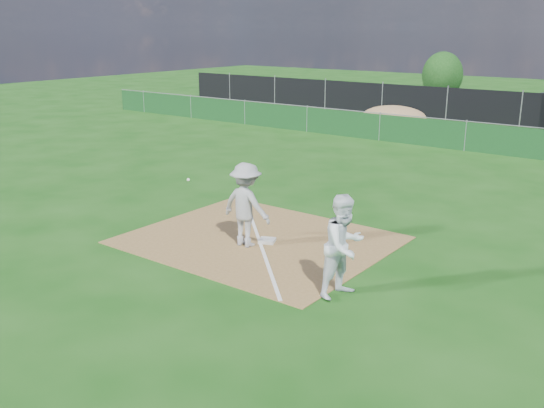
{
  "coord_description": "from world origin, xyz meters",
  "views": [
    {
      "loc": [
        8.7,
        -9.97,
        5.03
      ],
      "look_at": [
        0.4,
        1.0,
        1.0
      ],
      "focal_mm": 40.0,
      "sensor_mm": 36.0,
      "label": 1
    }
  ],
  "objects": [
    {
      "name": "parking_lot",
      "position": [
        0.0,
        28.0,
        0.01
      ],
      "size": [
        46.0,
        9.0,
        0.01
      ],
      "primitive_type": "cube",
      "color": "black",
      "rests_on": "ground"
    },
    {
      "name": "car_left",
      "position": [
        -4.59,
        27.37,
        0.74
      ],
      "size": [
        4.3,
        1.76,
        1.46
      ],
      "primitive_type": "imported",
      "rotation": [
        0.0,
        0.0,
        1.56
      ],
      "color": "#9B9EA2",
      "rests_on": "parking_lot"
    },
    {
      "name": "black_fence",
      "position": [
        0.0,
        23.0,
        0.9
      ],
      "size": [
        46.0,
        0.04,
        1.8
      ],
      "primitive_type": "cube",
      "color": "black",
      "rests_on": "ground"
    },
    {
      "name": "ground",
      "position": [
        0.0,
        10.0,
        0.0
      ],
      "size": [
        90.0,
        90.0,
        0.0
      ],
      "primitive_type": "plane",
      "color": "#15490F",
      "rests_on": "ground"
    },
    {
      "name": "green_fence",
      "position": [
        0.0,
        15.0,
        0.6
      ],
      "size": [
        44.0,
        0.05,
        1.2
      ],
      "primitive_type": "cube",
      "color": "#103D18",
      "rests_on": "ground"
    },
    {
      "name": "dirt_mound",
      "position": [
        -5.0,
        18.5,
        0.58
      ],
      "size": [
        3.38,
        2.6,
        1.17
      ],
      "primitive_type": "ellipsoid",
      "color": "#9F784C",
      "rests_on": "ground"
    },
    {
      "name": "runner",
      "position": [
        3.25,
        -0.48,
        1.02
      ],
      "size": [
        0.96,
        1.13,
        2.03
      ],
      "primitive_type": "imported",
      "rotation": [
        0.0,
        0.0,
        1.36
      ],
      "color": "white",
      "rests_on": "ground"
    },
    {
      "name": "first_base",
      "position": [
        0.27,
        0.98,
        0.06
      ],
      "size": [
        0.49,
        0.49,
        0.08
      ],
      "primitive_type": "cube",
      "rotation": [
        0.0,
        0.0,
        0.42
      ],
      "color": "silver",
      "rests_on": "infield_dirt"
    },
    {
      "name": "infield_dirt",
      "position": [
        0.0,
        1.0,
        0.01
      ],
      "size": [
        6.0,
        5.0,
        0.02
      ],
      "primitive_type": "cube",
      "color": "olive",
      "rests_on": "ground"
    },
    {
      "name": "play_at_first",
      "position": [
        0.0,
        0.52,
        1.02
      ],
      "size": [
        2.59,
        0.75,
        2.0
      ],
      "color": "#B1B1B4",
      "rests_on": "infield_dirt"
    },
    {
      "name": "tree_left",
      "position": [
        -8.03,
        32.16,
        1.73
      ],
      "size": [
        2.84,
        2.84,
        3.37
      ],
      "color": "#382316",
      "rests_on": "ground"
    },
    {
      "name": "foul_line",
      "position": [
        0.0,
        1.0,
        0.03
      ],
      "size": [
        5.01,
        5.01,
        0.01
      ],
      "primitive_type": "cube",
      "rotation": [
        0.0,
        0.0,
        0.79
      ],
      "color": "white",
      "rests_on": "infield_dirt"
    }
  ]
}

